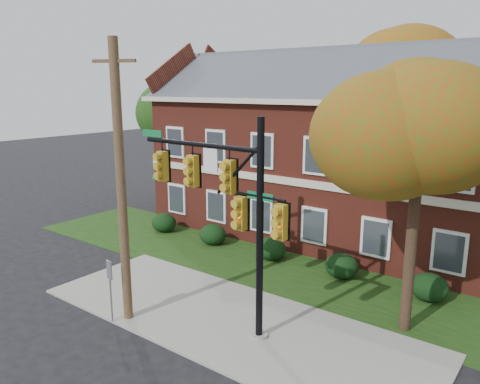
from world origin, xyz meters
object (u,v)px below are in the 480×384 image
Objects in this scene: tree_far_rear at (407,69)px; tree_near_right at (428,126)px; apartment_building at (327,141)px; hedge_far_right at (429,287)px; hedge_far_left at (164,223)px; hedge_left at (213,235)px; hedge_right at (342,266)px; utility_pole at (121,185)px; hedge_center at (271,249)px; tree_left_rear at (178,105)px; sign_post at (110,281)px; traffic_signal at (228,200)px.

tree_near_right is at bearing -69.73° from tree_far_rear.
hedge_far_right is at bearing -36.89° from apartment_building.
tree_far_rear is (-5.88, 15.93, 2.17)m from tree_near_right.
hedge_far_left and hedge_left have the same top height.
hedge_right is 7.72m from tree_near_right.
utility_pole is at bearing -50.91° from hedge_far_left.
hedge_center is 0.15× the size of utility_pole.
tree_near_right is 18.33m from tree_left_rear.
tree_far_rear is at bearing 57.50° from hedge_far_left.
hedge_left is at bearing 118.03° from sign_post.
traffic_signal is at bearing -32.79° from hedge_far_left.
hedge_center is 15.57m from tree_far_rear.
hedge_center is 8.77m from utility_pole.
tree_left_rear is at bearing 104.62° from utility_pole.
utility_pole reaches higher than hedge_right.
tree_far_rear reaches higher than hedge_right.
tree_far_rear reaches higher than sign_post.
tree_near_right reaches higher than hedge_right.
apartment_building is at bearing 56.33° from hedge_left.
traffic_signal is (2.27, -5.97, 3.79)m from hedge_center.
traffic_signal is 3.50m from utility_pole.
utility_pole is at bearing -52.81° from tree_left_rear.
sign_post reaches higher than hedge_right.
traffic_signal is (-4.73, -5.97, 3.79)m from hedge_far_right.
tree_near_right reaches higher than traffic_signal.
tree_near_right is (7.22, -8.09, 1.68)m from apartment_building.
hedge_far_left is 7.90m from tree_left_rear.
hedge_center is at bearing 158.58° from tree_near_right.
hedge_far_right is 0.16× the size of tree_left_rear.
hedge_right is at bearing -56.33° from apartment_building.
tree_near_right is (10.72, -2.83, 6.14)m from hedge_left.
hedge_center is at bearing 0.00° from hedge_far_left.
traffic_signal is at bearing 45.03° from sign_post.
hedge_left is 1.00× the size of hedge_far_right.
hedge_far_left is at bearing 106.51° from utility_pole.
utility_pole is at bearing -148.26° from traffic_signal.
hedge_far_left is 0.16× the size of tree_near_right.
tree_left_rear is (-16.73, 4.14, 6.16)m from hedge_far_right.
hedge_left and hedge_center have the same top height.
hedge_left is at bearing 87.03° from utility_pole.
utility_pole reaches higher than sign_post.
hedge_far_left is 0.63× the size of sign_post.
utility_pole is 3.24m from sign_post.
tree_left_rear is 14.40m from tree_far_rear.
hedge_left is at bearing 136.45° from traffic_signal.
hedge_far_right is 11.69m from utility_pole.
tree_far_rear is at bearing 61.63° from utility_pole.
hedge_far_right is at bearing 94.52° from tree_near_right.
sign_post is (8.74, -12.31, -5.18)m from tree_left_rear.
traffic_signal is at bearing -87.21° from tree_far_rear.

